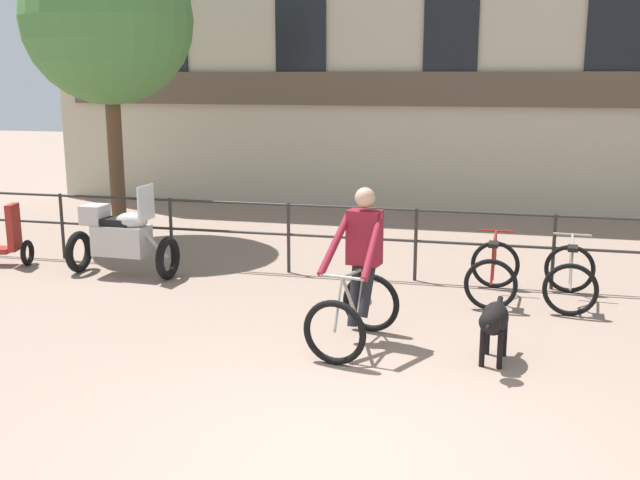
{
  "coord_description": "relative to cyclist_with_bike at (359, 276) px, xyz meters",
  "views": [
    {
      "loc": [
        1.13,
        -5.17,
        2.87
      ],
      "look_at": [
        -0.83,
        2.86,
        1.05
      ],
      "focal_mm": 42.0,
      "sensor_mm": 36.0,
      "label": 1
    }
  ],
  "objects": [
    {
      "name": "ground_plane",
      "position": [
        0.31,
        -2.49,
        -0.76
      ],
      "size": [
        60.0,
        60.0,
        0.0
      ],
      "primitive_type": "plane",
      "color": "gray"
    },
    {
      "name": "tree_canalside_left",
      "position": [
        -5.17,
        4.27,
        3.03
      ],
      "size": [
        2.9,
        2.9,
        5.26
      ],
      "color": "brown",
      "rests_on": "ground_plane"
    },
    {
      "name": "cyclist_with_bike",
      "position": [
        0.0,
        0.0,
        0.0
      ],
      "size": [
        0.87,
        1.27,
        1.7
      ],
      "rotation": [
        0.0,
        0.0,
        -0.17
      ],
      "color": "black",
      "rests_on": "ground_plane"
    },
    {
      "name": "parked_motorcycle",
      "position": [
        -3.89,
        1.97,
        -0.2
      ],
      "size": [
        1.6,
        0.68,
        1.35
      ],
      "rotation": [
        0.0,
        0.0,
        1.53
      ],
      "color": "black",
      "rests_on": "ground_plane"
    },
    {
      "name": "parked_bicycle_near_lamp",
      "position": [
        1.4,
        2.05,
        -0.41
      ],
      "size": [
        0.7,
        1.13,
        0.86
      ],
      "rotation": [
        0.0,
        0.0,
        3.1
      ],
      "color": "black",
      "rests_on": "ground_plane"
    },
    {
      "name": "canal_railing",
      "position": [
        0.31,
        2.71,
        -0.05
      ],
      "size": [
        15.05,
        0.05,
        1.05
      ],
      "color": "#2D2B28",
      "rests_on": "ground_plane"
    },
    {
      "name": "parked_bicycle_mid_left",
      "position": [
        2.36,
        2.05,
        -0.41
      ],
      "size": [
        0.74,
        1.15,
        0.86
      ],
      "rotation": [
        0.0,
        0.0,
        3.07
      ],
      "color": "black",
      "rests_on": "ground_plane"
    },
    {
      "name": "dog",
      "position": [
        1.44,
        -0.28,
        -0.31
      ],
      "size": [
        0.33,
        1.01,
        0.65
      ],
      "rotation": [
        0.0,
        0.0,
        -0.12
      ],
      "color": "black",
      "rests_on": "ground_plane"
    }
  ]
}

